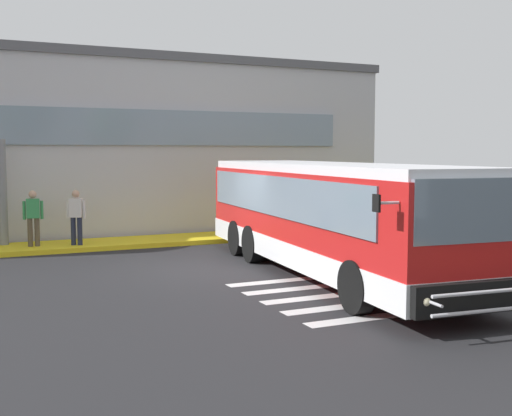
{
  "coord_description": "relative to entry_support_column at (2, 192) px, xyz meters",
  "views": [
    {
      "loc": [
        -5.47,
        -15.38,
        2.97
      ],
      "look_at": [
        1.51,
        -0.16,
        1.5
      ],
      "focal_mm": 44.88,
      "sensor_mm": 36.0,
      "label": 1
    }
  ],
  "objects": [
    {
      "name": "safety_bollard_yellow",
      "position": [
        7.26,
        -1.8,
        -1.3
      ],
      "size": [
        0.18,
        0.18,
        0.9
      ],
      "primitive_type": "cylinder",
      "color": "yellow",
      "rests_on": "ground"
    },
    {
      "name": "passenger_near_column",
      "position": [
        0.8,
        -0.74,
        -0.67
      ],
      "size": [
        0.59,
        0.27,
        1.68
      ],
      "color": "#4C4233",
      "rests_on": "boarding_curb"
    },
    {
      "name": "bus_main_foreground",
      "position": [
        6.93,
        -7.58,
        -0.42
      ],
      "size": [
        3.96,
        11.51,
        2.7
      ],
      "color": "red",
      "rests_on": "ground"
    },
    {
      "name": "ground_plane",
      "position": [
        4.41,
        -5.4,
        -1.76
      ],
      "size": [
        80.0,
        90.0,
        0.02
      ],
      "primitive_type": "cube",
      "color": "#232326",
      "rests_on": "ground"
    },
    {
      "name": "passenger_by_doorway",
      "position": [
        2.03,
        -0.99,
        -0.64
      ],
      "size": [
        0.53,
        0.49,
        1.68
      ],
      "color": "#1E2338",
      "rests_on": "boarding_curb"
    },
    {
      "name": "entry_support_column",
      "position": [
        0.0,
        0.0,
        0.0
      ],
      "size": [
        0.28,
        0.28,
        3.21
      ],
      "primitive_type": "cylinder",
      "color": "slate",
      "rests_on": "boarding_curb"
    },
    {
      "name": "terminal_building",
      "position": [
        3.73,
        6.18,
        1.44
      ],
      "size": [
        20.91,
        13.8,
        6.4
      ],
      "color": "#B7B7BC",
      "rests_on": "ground"
    },
    {
      "name": "boarding_curb",
      "position": [
        4.41,
        -0.6,
        -1.68
      ],
      "size": [
        23.11,
        2.0,
        0.15
      ],
      "primitive_type": "cube",
      "color": "yellow",
      "rests_on": "ground"
    },
    {
      "name": "bay_paint_stripes",
      "position": [
        6.41,
        -9.6,
        -1.75
      ],
      "size": [
        4.4,
        3.96,
        0.01
      ],
      "color": "silver",
      "rests_on": "ground"
    }
  ]
}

